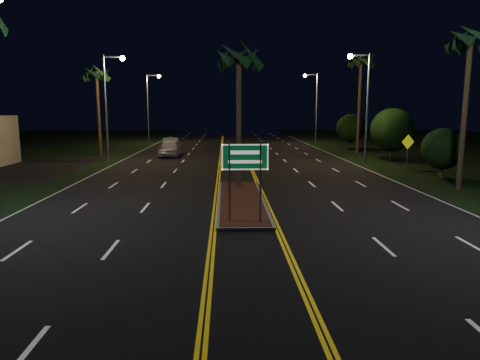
{
  "coord_description": "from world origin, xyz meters",
  "views": [
    {
      "loc": [
        -0.74,
        -13.5,
        4.51
      ],
      "look_at": [
        -0.21,
        2.24,
        1.9
      ],
      "focal_mm": 32.0,
      "sensor_mm": 36.0,
      "label": 1
    }
  ],
  "objects_px": {
    "median_island": "(241,201)",
    "warning_sign": "(408,147)",
    "palm_median": "(239,58)",
    "palm_left_far": "(97,74)",
    "car_near": "(170,147)",
    "car_far": "(171,144)",
    "streetlight_left_far": "(150,100)",
    "streetlight_left_mid": "(110,96)",
    "shrub_mid": "(392,130)",
    "streetlight_right_far": "(314,100)",
    "shrub_near": "(443,149)",
    "palm_right_near": "(471,40)",
    "highway_sign": "(245,165)",
    "streetlight_right_mid": "(363,95)",
    "palm_right_far": "(361,62)",
    "shrub_far": "(351,128)"
  },
  "relations": [
    {
      "from": "highway_sign",
      "to": "shrub_mid",
      "type": "height_order",
      "value": "shrub_mid"
    },
    {
      "from": "streetlight_left_mid",
      "to": "palm_median",
      "type": "distance_m",
      "value": 17.25
    },
    {
      "from": "car_near",
      "to": "shrub_mid",
      "type": "bearing_deg",
      "value": -9.65
    },
    {
      "from": "streetlight_left_mid",
      "to": "palm_right_near",
      "type": "distance_m",
      "value": 27.14
    },
    {
      "from": "streetlight_left_mid",
      "to": "palm_median",
      "type": "bearing_deg",
      "value": -51.83
    },
    {
      "from": "streetlight_right_far",
      "to": "palm_left_far",
      "type": "height_order",
      "value": "streetlight_right_far"
    },
    {
      "from": "median_island",
      "to": "car_far",
      "type": "relative_size",
      "value": 1.99
    },
    {
      "from": "palm_left_far",
      "to": "car_far",
      "type": "bearing_deg",
      "value": 36.84
    },
    {
      "from": "streetlight_left_mid",
      "to": "car_far",
      "type": "xyz_separation_m",
      "value": [
        3.96,
        8.6,
        -4.8
      ]
    },
    {
      "from": "shrub_mid",
      "to": "palm_right_far",
      "type": "bearing_deg",
      "value": 101.31
    },
    {
      "from": "warning_sign",
      "to": "palm_left_far",
      "type": "bearing_deg",
      "value": 142.93
    },
    {
      "from": "median_island",
      "to": "shrub_mid",
      "type": "height_order",
      "value": "shrub_mid"
    },
    {
      "from": "median_island",
      "to": "palm_left_far",
      "type": "relative_size",
      "value": 1.16
    },
    {
      "from": "shrub_near",
      "to": "car_far",
      "type": "height_order",
      "value": "shrub_near"
    },
    {
      "from": "car_near",
      "to": "streetlight_left_mid",
      "type": "bearing_deg",
      "value": -136.09
    },
    {
      "from": "streetlight_left_far",
      "to": "car_near",
      "type": "height_order",
      "value": "streetlight_left_far"
    },
    {
      "from": "palm_right_far",
      "to": "shrub_mid",
      "type": "height_order",
      "value": "palm_right_far"
    },
    {
      "from": "streetlight_left_mid",
      "to": "shrub_near",
      "type": "relative_size",
      "value": 2.73
    },
    {
      "from": "median_island",
      "to": "streetlight_right_far",
      "type": "xyz_separation_m",
      "value": [
        10.61,
        35.0,
        5.57
      ]
    },
    {
      "from": "streetlight_left_far",
      "to": "warning_sign",
      "type": "height_order",
      "value": "streetlight_left_far"
    },
    {
      "from": "highway_sign",
      "to": "palm_left_far",
      "type": "bearing_deg",
      "value": 116.92
    },
    {
      "from": "palm_median",
      "to": "streetlight_left_far",
      "type": "bearing_deg",
      "value": 107.58
    },
    {
      "from": "shrub_mid",
      "to": "streetlight_right_far",
      "type": "bearing_deg",
      "value": 100.66
    },
    {
      "from": "palm_right_near",
      "to": "palm_median",
      "type": "bearing_deg",
      "value": 177.71
    },
    {
      "from": "median_island",
      "to": "warning_sign",
      "type": "relative_size",
      "value": 3.9
    },
    {
      "from": "palm_median",
      "to": "palm_left_far",
      "type": "height_order",
      "value": "palm_left_far"
    },
    {
      "from": "palm_left_far",
      "to": "shrub_near",
      "type": "distance_m",
      "value": 30.35
    },
    {
      "from": "streetlight_right_mid",
      "to": "shrub_far",
      "type": "relative_size",
      "value": 2.27
    },
    {
      "from": "streetlight_left_far",
      "to": "palm_left_far",
      "type": "bearing_deg",
      "value": -97.78
    },
    {
      "from": "palm_right_near",
      "to": "warning_sign",
      "type": "distance_m",
      "value": 10.53
    },
    {
      "from": "streetlight_left_mid",
      "to": "car_near",
      "type": "distance_m",
      "value": 7.71
    },
    {
      "from": "highway_sign",
      "to": "palm_left_far",
      "type": "relative_size",
      "value": 0.36
    },
    {
      "from": "shrub_mid",
      "to": "palm_right_near",
      "type": "bearing_deg",
      "value": -96.12
    },
    {
      "from": "median_island",
      "to": "shrub_mid",
      "type": "relative_size",
      "value": 2.22
    },
    {
      "from": "palm_median",
      "to": "shrub_near",
      "type": "bearing_deg",
      "value": 14.53
    },
    {
      "from": "shrub_near",
      "to": "warning_sign",
      "type": "distance_m",
      "value": 4.31
    },
    {
      "from": "car_far",
      "to": "palm_median",
      "type": "bearing_deg",
      "value": -76.99
    },
    {
      "from": "car_near",
      "to": "car_far",
      "type": "relative_size",
      "value": 1.07
    },
    {
      "from": "car_far",
      "to": "palm_left_far",
      "type": "bearing_deg",
      "value": -146.91
    },
    {
      "from": "palm_median",
      "to": "streetlight_right_mid",
      "type": "bearing_deg",
      "value": 47.3
    },
    {
      "from": "median_island",
      "to": "highway_sign",
      "type": "distance_m",
      "value": 4.8
    },
    {
      "from": "median_island",
      "to": "palm_right_near",
      "type": "relative_size",
      "value": 1.1
    },
    {
      "from": "streetlight_right_far",
      "to": "palm_median",
      "type": "xyz_separation_m",
      "value": [
        -10.61,
        -31.5,
        1.62
      ]
    },
    {
      "from": "streetlight_right_far",
      "to": "palm_median",
      "type": "height_order",
      "value": "streetlight_right_far"
    },
    {
      "from": "median_island",
      "to": "warning_sign",
      "type": "bearing_deg",
      "value": 40.94
    },
    {
      "from": "median_island",
      "to": "shrub_mid",
      "type": "bearing_deg",
      "value": 50.53
    },
    {
      "from": "streetlight_left_far",
      "to": "palm_right_far",
      "type": "distance_m",
      "value": 27.5
    },
    {
      "from": "highway_sign",
      "to": "streetlight_left_mid",
      "type": "height_order",
      "value": "streetlight_left_mid"
    },
    {
      "from": "palm_left_far",
      "to": "palm_right_far",
      "type": "bearing_deg",
      "value": 4.47
    },
    {
      "from": "palm_right_far",
      "to": "shrub_near",
      "type": "relative_size",
      "value": 3.12
    }
  ]
}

